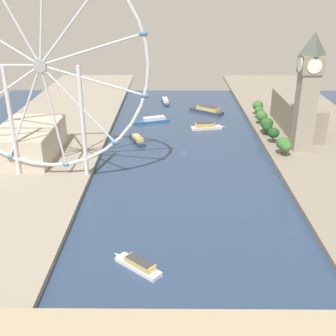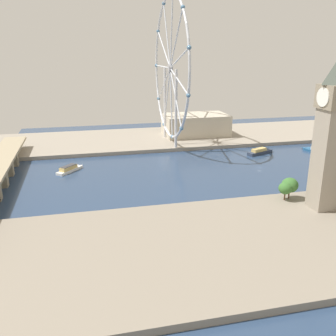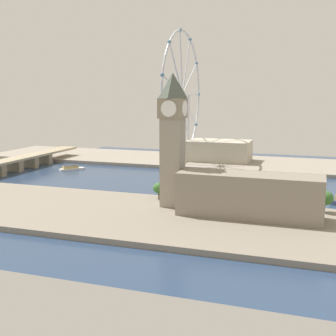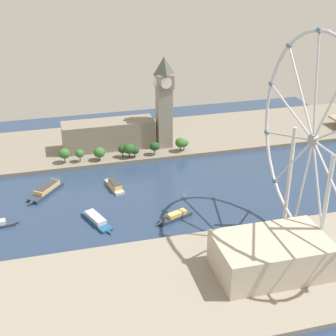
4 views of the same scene
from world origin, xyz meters
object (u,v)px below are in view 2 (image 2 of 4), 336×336
Objects in this scene: tour_boat_0 at (70,169)px; tour_boat_5 at (260,152)px; clock_tower at (331,132)px; ferris_wheel at (170,69)px; riverside_hall at (196,125)px; tour_boat_2 at (321,151)px; tour_boat_4 at (336,168)px.

tour_boat_5 reaches higher than tour_boat_0.
clock_tower is at bearing -122.58° from tour_boat_5.
riverside_hall is at bearing -52.74° from ferris_wheel.
tour_boat_0 is at bearing 51.83° from clock_tower.
tour_boat_0 is 201.01m from tour_boat_2.
tour_boat_0 is 186.93m from tour_boat_4.
tour_boat_2 is (2.42, -201.00, -0.02)m from tour_boat_0.
tour_boat_4 reaches higher than tour_boat_5.
tour_boat_5 is (-68.20, -34.35, -10.84)m from riverside_hall.
ferris_wheel is at bearing 43.43° from tour_boat_2.
tour_boat_5 is (9.46, 49.80, 0.11)m from tour_boat_2.
riverside_hall is 2.04× the size of tour_boat_4.
tour_boat_2 is 1.22× the size of tour_boat_5.
tour_boat_4 is (-43.76, 18.69, 0.50)m from tour_boat_2.
riverside_hall is 2.17× the size of tour_boat_5.
tour_boat_4 is (-41.34, -182.30, 0.48)m from tour_boat_0.
clock_tower is 165.69m from ferris_wheel.
ferris_wheel is at bearing 15.22° from clock_tower.
tour_boat_0 is at bearing 124.43° from riverside_hall.
tour_boat_2 is at bearing -32.41° from tour_boat_5.
ferris_wheel is at bearing -16.25° from tour_boat_0.
clock_tower is 184.65m from riverside_hall.
riverside_hall is 77.13m from tour_boat_5.
tour_boat_5 is at bearing -160.71° from tour_boat_4.
tour_boat_0 is at bearing 162.85° from tour_boat_5.
ferris_wheel reaches higher than tour_boat_5.
tour_boat_4 is (60.27, -53.04, -40.83)m from clock_tower.
tour_boat_5 is (53.23, 31.11, -0.40)m from tour_boat_4.
riverside_hall reaches higher than tour_boat_2.
clock_tower is at bearing -176.09° from riverside_hall.
tour_boat_5 reaches higher than tour_boat_2.
clock_tower reaches higher than tour_boat_0.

